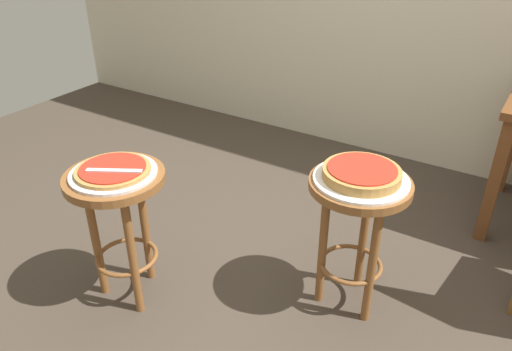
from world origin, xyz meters
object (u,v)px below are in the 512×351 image
Objects in this scene: pizza_foreground at (113,170)px; serving_plate_middle at (361,180)px; serving_plate_foreground at (114,173)px; pizza_middle at (362,173)px; pizza_server_knife at (114,171)px; stool_foreground at (119,207)px; stool_middle at (357,213)px.

pizza_foreground is 0.98m from serving_plate_middle.
serving_plate_foreground and serving_plate_middle have the same top height.
pizza_server_knife is (-0.83, -0.50, 0.00)m from pizza_middle.
pizza_server_knife is at bearing -33.69° from stool_foreground.
pizza_server_knife is (0.03, -0.02, 0.19)m from stool_foreground.
stool_middle is at bearing 29.11° from stool_foreground.
stool_foreground is 1.00m from pizza_middle.
pizza_middle reaches higher than serving_plate_middle.
pizza_server_knife reaches higher than stool_middle.
serving_plate_middle is 0.03m from pizza_middle.
pizza_server_knife is (0.03, -0.02, 0.01)m from pizza_foreground.
stool_middle is (0.86, 0.48, 0.00)m from stool_foreground.
stool_foreground is 2.08× the size of pizza_foreground.
stool_middle is 1.65× the size of serving_plate_middle.
stool_middle is 2.82× the size of pizza_server_knife.
pizza_foreground is at bearing -150.89° from pizza_middle.
stool_foreground is at bearing 0.00° from serving_plate_foreground.
pizza_server_knife is (-0.83, -0.50, 0.03)m from serving_plate_middle.
pizza_middle is at bearing 29.11° from pizza_foreground.
pizza_foreground is 0.04m from pizza_server_knife.
stool_foreground is 1.65× the size of serving_plate_middle.
serving_plate_foreground is 0.93× the size of serving_plate_middle.
pizza_middle reaches higher than pizza_server_knife.
serving_plate_middle is (0.86, 0.48, -0.02)m from pizza_foreground.
pizza_middle reaches higher than stool_middle.
serving_plate_foreground is at bearing -150.89° from serving_plate_middle.
pizza_middle is at bearing 1.55° from pizza_server_knife.
pizza_middle is at bearing 29.11° from serving_plate_foreground.
serving_plate_foreground is 0.05m from pizza_server_knife.
pizza_foreground is 0.79× the size of serving_plate_middle.
stool_foreground is at bearing -150.89° from pizza_middle.
stool_middle is at bearing 29.11° from pizza_foreground.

